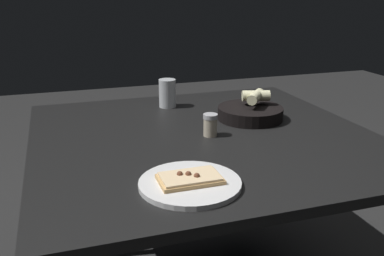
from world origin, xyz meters
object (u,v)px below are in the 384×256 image
object	(u,v)px
pizza_plate	(190,182)
bread_basket	(251,111)
dining_table	(203,149)
pepper_shaker	(210,126)
beer_glass	(167,95)

from	to	relation	value
pizza_plate	bread_basket	distance (m)	0.62
dining_table	pepper_shaker	xyz separation A→B (m)	(0.02, 0.02, 0.09)
pepper_shaker	bread_basket	bearing A→B (deg)	121.38
beer_glass	dining_table	bearing A→B (deg)	4.36
bread_basket	dining_table	bearing A→B (deg)	-64.92
dining_table	pizza_plate	xyz separation A→B (m)	(0.37, -0.17, 0.06)
pizza_plate	beer_glass	world-z (taller)	beer_glass
beer_glass	pepper_shaker	xyz separation A→B (m)	(0.40, 0.04, -0.02)
pizza_plate	dining_table	bearing A→B (deg)	155.48
beer_glass	bread_basket	bearing A→B (deg)	43.97
pizza_plate	bread_basket	world-z (taller)	bread_basket
beer_glass	pepper_shaker	world-z (taller)	beer_glass
beer_glass	pizza_plate	bearing A→B (deg)	-10.59
bread_basket	pepper_shaker	size ratio (longest dim) A/B	3.23
pepper_shaker	beer_glass	bearing A→B (deg)	-173.65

